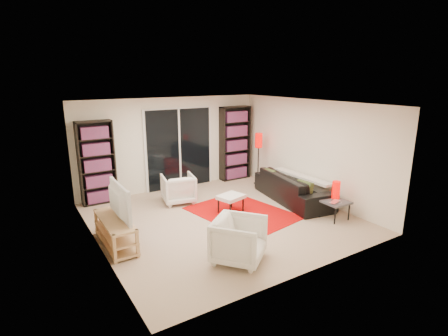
# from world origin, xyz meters

# --- Properties ---
(floor) EXTENTS (5.00, 5.00, 0.00)m
(floor) POSITION_xyz_m (0.00, 0.00, 0.00)
(floor) COLOR tan
(floor) RESTS_ON ground
(wall_back) EXTENTS (5.00, 0.02, 2.40)m
(wall_back) POSITION_xyz_m (0.00, 2.50, 1.20)
(wall_back) COLOR white
(wall_back) RESTS_ON ground
(wall_front) EXTENTS (5.00, 0.02, 2.40)m
(wall_front) POSITION_xyz_m (0.00, -2.50, 1.20)
(wall_front) COLOR white
(wall_front) RESTS_ON ground
(wall_left) EXTENTS (0.02, 5.00, 2.40)m
(wall_left) POSITION_xyz_m (-2.50, 0.00, 1.20)
(wall_left) COLOR white
(wall_left) RESTS_ON ground
(wall_right) EXTENTS (0.02, 5.00, 2.40)m
(wall_right) POSITION_xyz_m (2.50, 0.00, 1.20)
(wall_right) COLOR white
(wall_right) RESTS_ON ground
(ceiling) EXTENTS (5.00, 5.00, 0.02)m
(ceiling) POSITION_xyz_m (0.00, 0.00, 2.40)
(ceiling) COLOR white
(ceiling) RESTS_ON wall_back
(sliding_door) EXTENTS (1.92, 0.08, 2.16)m
(sliding_door) POSITION_xyz_m (0.20, 2.46, 1.05)
(sliding_door) COLOR white
(sliding_door) RESTS_ON ground
(bookshelf_left) EXTENTS (0.80, 0.30, 1.95)m
(bookshelf_left) POSITION_xyz_m (-1.95, 2.33, 0.98)
(bookshelf_left) COLOR black
(bookshelf_left) RESTS_ON ground
(bookshelf_right) EXTENTS (0.90, 0.30, 2.10)m
(bookshelf_right) POSITION_xyz_m (1.90, 2.33, 1.05)
(bookshelf_right) COLOR black
(bookshelf_right) RESTS_ON ground
(tv_stand) EXTENTS (0.43, 1.35, 0.50)m
(tv_stand) POSITION_xyz_m (-2.23, -0.04, 0.26)
(tv_stand) COLOR tan
(tv_stand) RESTS_ON floor
(tv) EXTENTS (0.15, 1.08, 0.62)m
(tv) POSITION_xyz_m (-2.21, -0.04, 0.81)
(tv) COLOR black
(tv) RESTS_ON tv_stand
(rug) EXTENTS (2.01, 2.49, 0.01)m
(rug) POSITION_xyz_m (0.53, 0.01, 0.01)
(rug) COLOR #C60705
(rug) RESTS_ON floor
(sofa) EXTENTS (1.26, 2.40, 0.67)m
(sofa) POSITION_xyz_m (2.04, 0.03, 0.33)
(sofa) COLOR black
(sofa) RESTS_ON floor
(armchair_back) EXTENTS (0.86, 0.88, 0.68)m
(armchair_back) POSITION_xyz_m (-0.35, 1.38, 0.34)
(armchair_back) COLOR white
(armchair_back) RESTS_ON floor
(armchair_front) EXTENTS (1.10, 1.11, 0.73)m
(armchair_front) POSITION_xyz_m (-0.68, -1.64, 0.36)
(armchair_front) COLOR white
(armchair_front) RESTS_ON floor
(ottoman) EXTENTS (0.63, 0.56, 0.40)m
(ottoman) POSITION_xyz_m (0.35, 0.17, 0.34)
(ottoman) COLOR white
(ottoman) RESTS_ON floor
(side_table) EXTENTS (0.53, 0.53, 0.40)m
(side_table) POSITION_xyz_m (2.00, -1.28, 0.36)
(side_table) COLOR #46464B
(side_table) RESTS_ON floor
(laptop) EXTENTS (0.35, 0.28, 0.02)m
(laptop) POSITION_xyz_m (1.93, -1.39, 0.41)
(laptop) COLOR silver
(laptop) RESTS_ON side_table
(table_lamp) EXTENTS (0.17, 0.17, 0.37)m
(table_lamp) POSITION_xyz_m (2.13, -1.17, 0.59)
(table_lamp) COLOR #DF0300
(table_lamp) RESTS_ON side_table
(floor_lamp) EXTENTS (0.21, 0.21, 1.43)m
(floor_lamp) POSITION_xyz_m (2.14, 1.55, 1.09)
(floor_lamp) COLOR black
(floor_lamp) RESTS_ON floor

